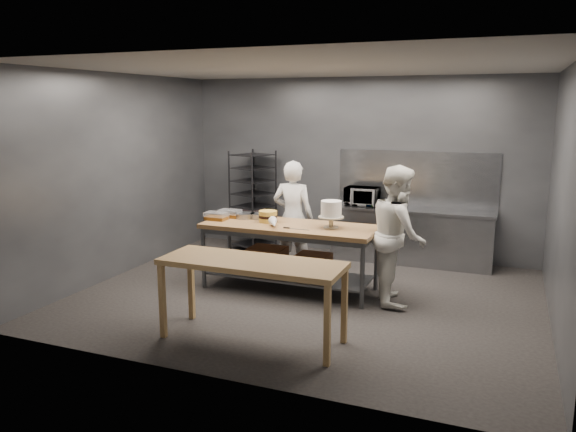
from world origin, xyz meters
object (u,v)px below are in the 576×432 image
(work_table, at_px, (288,249))
(speed_rack, at_px, (253,201))
(layer_cake, at_px, (268,216))
(chef_right, at_px, (398,235))
(microwave, at_px, (362,196))
(frosted_cake_stand, at_px, (331,211))
(chef_behind, at_px, (293,217))
(near_counter, at_px, (252,268))

(work_table, distance_m, speed_rack, 2.38)
(work_table, xyz_separation_m, layer_cake, (-0.32, 0.04, 0.43))
(work_table, distance_m, chef_right, 1.54)
(speed_rack, bearing_deg, microwave, 2.33)
(microwave, bearing_deg, work_table, -105.21)
(frosted_cake_stand, bearing_deg, microwave, 92.42)
(chef_behind, relative_size, layer_cake, 6.77)
(frosted_cake_stand, relative_size, layer_cake, 1.45)
(work_table, height_order, microwave, microwave)
(speed_rack, bearing_deg, near_counter, -64.89)
(speed_rack, xyz_separation_m, chef_right, (2.94, -1.85, 0.04))
(speed_rack, xyz_separation_m, frosted_cake_stand, (2.05, -1.89, 0.30))
(near_counter, relative_size, layer_cake, 7.85)
(work_table, distance_m, microwave, 2.09)
(chef_behind, bearing_deg, microwave, -125.54)
(work_table, bearing_deg, near_counter, -80.70)
(work_table, bearing_deg, chef_right, 1.36)
(work_table, height_order, chef_behind, chef_behind)
(work_table, bearing_deg, speed_rack, 127.17)
(speed_rack, xyz_separation_m, microwave, (1.96, 0.08, 0.19))
(microwave, bearing_deg, frosted_cake_stand, -87.58)
(chef_right, xyz_separation_m, frosted_cake_stand, (-0.89, -0.04, 0.26))
(chef_right, bearing_deg, layer_cake, 71.91)
(speed_rack, distance_m, layer_cake, 2.16)
(microwave, bearing_deg, near_counter, -93.68)
(microwave, distance_m, layer_cake, 2.11)
(near_counter, bearing_deg, chef_behind, 101.49)
(speed_rack, relative_size, chef_right, 0.98)
(work_table, relative_size, chef_behind, 1.39)
(near_counter, bearing_deg, chef_right, 56.34)
(frosted_cake_stand, bearing_deg, layer_cake, 177.16)
(chef_right, distance_m, layer_cake, 1.83)
(work_table, bearing_deg, chef_behind, 106.51)
(microwave, bearing_deg, chef_behind, -122.18)
(work_table, xyz_separation_m, microwave, (0.53, 1.97, 0.48))
(frosted_cake_stand, bearing_deg, chef_right, 2.66)
(chef_behind, height_order, layer_cake, chef_behind)
(chef_behind, height_order, frosted_cake_stand, chef_behind)
(microwave, relative_size, layer_cake, 2.13)
(chef_right, bearing_deg, near_counter, 128.42)
(work_table, xyz_separation_m, near_counter, (0.29, -1.79, 0.24))
(layer_cake, bearing_deg, speed_rack, 120.95)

